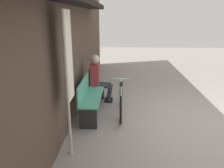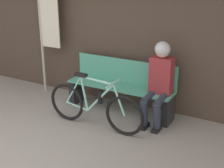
% 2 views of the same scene
% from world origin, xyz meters
% --- Properties ---
extents(storefront_wall, '(12.00, 0.56, 3.20)m').
position_xyz_m(storefront_wall, '(0.00, 2.69, 1.66)').
color(storefront_wall, '#4C3D33').
rests_on(storefront_wall, ground_plane).
extents(park_bench_near, '(1.81, 0.42, 0.86)m').
position_xyz_m(park_bench_near, '(0.55, 2.32, 0.42)').
color(park_bench_near, '#51A88E').
rests_on(park_bench_near, ground_plane).
extents(bicycle, '(1.62, 0.40, 0.82)m').
position_xyz_m(bicycle, '(0.47, 1.60, 0.34)').
color(bicycle, black).
rests_on(bicycle, ground_plane).
extents(person_seated, '(0.34, 0.59, 1.27)m').
position_xyz_m(person_seated, '(1.24, 2.22, 0.73)').
color(person_seated, '#2D3342').
rests_on(person_seated, ground_plane).
extents(banner_pole, '(0.45, 0.05, 2.32)m').
position_xyz_m(banner_pole, '(-1.04, 2.42, 1.46)').
color(banner_pole, '#B7B2A8').
rests_on(banner_pole, ground_plane).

